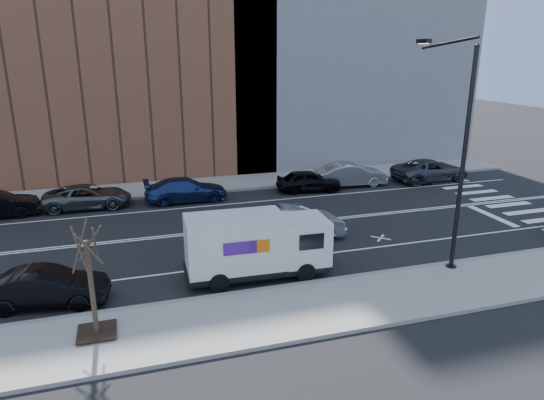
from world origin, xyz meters
TOP-DOWN VIEW (x-y plane):
  - ground at (0.00, 0.00)m, footprint 120.00×120.00m
  - sidewalk_near at (0.00, -8.80)m, footprint 44.00×3.60m
  - sidewalk_far at (0.00, 8.80)m, footprint 44.00×3.60m
  - curb_near at (0.00, -7.00)m, footprint 44.00×0.25m
  - curb_far at (0.00, 7.00)m, footprint 44.00×0.25m
  - crosswalk at (16.00, 0.00)m, footprint 3.00×14.00m
  - road_markings at (0.00, 0.00)m, footprint 40.00×8.60m
  - bldg_brick at (-8.00, 15.60)m, footprint 26.00×10.00m
  - streetlight at (7.00, -6.91)m, footprint 0.44×4.02m
  - street_tree at (-7.00, -8.40)m, footprint 1.20×1.20m
  - fedex_van at (-0.97, -5.60)m, footprint 5.87×2.23m
  - far_parked_c at (-8.00, 6.03)m, footprint 4.95×2.39m
  - far_parked_d at (-2.34, 5.70)m, footprint 4.97×2.04m
  - far_parked_e at (5.60, 5.54)m, footprint 4.36×2.21m
  - far_parked_f at (8.80, 5.96)m, footprint 4.92×1.96m
  - far_parked_g at (14.83, 5.61)m, footprint 5.56×2.71m
  - driving_sedan at (1.70, -2.36)m, footprint 5.21×2.15m
  - near_parked_rear_a at (-8.75, -5.67)m, footprint 4.35×2.00m

SIDE VIEW (x-z plane):
  - ground at x=0.00m, z-range 0.00..0.00m
  - crosswalk at x=16.00m, z-range 0.00..0.01m
  - road_markings at x=0.00m, z-range 0.00..0.01m
  - sidewalk_near at x=0.00m, z-range 0.00..0.15m
  - sidewalk_far at x=0.00m, z-range 0.00..0.15m
  - curb_near at x=0.00m, z-range 0.00..0.17m
  - curb_far at x=0.00m, z-range 0.00..0.17m
  - far_parked_c at x=-8.00m, z-range 0.00..1.36m
  - near_parked_rear_a at x=-8.75m, z-range 0.00..1.38m
  - far_parked_e at x=5.60m, z-range 0.00..1.42m
  - far_parked_d at x=-2.34m, z-range 0.00..1.44m
  - far_parked_g at x=14.83m, z-range 0.00..1.52m
  - far_parked_f at x=8.80m, z-range 0.00..1.59m
  - driving_sedan at x=1.70m, z-range 0.00..1.68m
  - fedex_van at x=-0.97m, z-range 0.07..2.72m
  - street_tree at x=-7.00m, z-range -0.42..3.33m
  - streetlight at x=7.00m, z-range 0.41..9.75m
  - bldg_brick at x=-8.00m, z-range 0.00..22.00m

